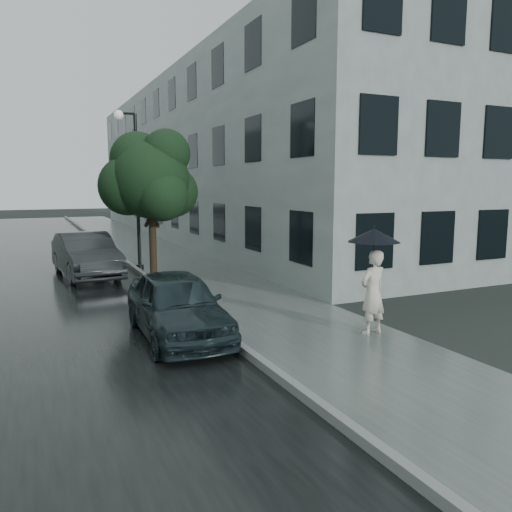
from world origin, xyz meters
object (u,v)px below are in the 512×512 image
pedestrian (373,292)px  street_tree (150,179)px  car_far (86,255)px  lamp_post (133,181)px  car_near (177,305)px

pedestrian → street_tree: (-2.78, 7.60, 2.38)m
car_far → lamp_post: bearing=16.1°
lamp_post → car_far: lamp_post is taller
car_near → car_far: (-0.91, 7.82, 0.07)m
lamp_post → car_near: 8.94m
pedestrian → lamp_post: 10.69m
pedestrian → street_tree: 8.44m
street_tree → car_near: 6.68m
lamp_post → pedestrian: bearing=-58.4°
car_far → street_tree: bearing=-48.6°
pedestrian → lamp_post: (-2.84, 10.04, 2.34)m
pedestrian → street_tree: bearing=-81.2°
pedestrian → car_far: 10.42m
lamp_post → car_near: (-0.88, -8.52, -2.55)m
car_far → car_near: bearing=-88.8°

